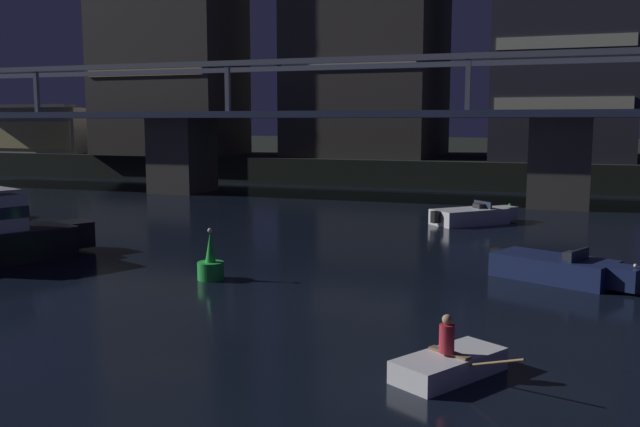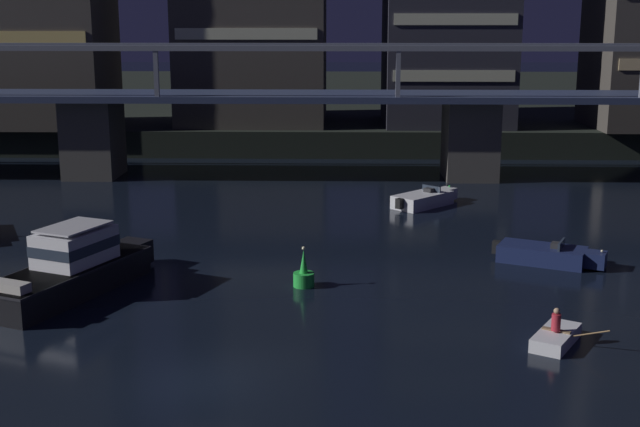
% 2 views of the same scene
% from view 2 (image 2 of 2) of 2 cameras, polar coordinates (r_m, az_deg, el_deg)
% --- Properties ---
extents(ground_plane, '(400.00, 400.00, 0.00)m').
position_cam_2_polar(ground_plane, '(27.21, -7.89, -11.25)').
color(ground_plane, black).
extents(far_riverbank, '(240.00, 80.00, 2.20)m').
position_cam_2_polar(far_riverbank, '(108.34, -0.88, 7.70)').
color(far_riverbank, black).
rests_on(far_riverbank, ground).
extents(river_bridge, '(86.80, 6.40, 9.38)m').
position_cam_2_polar(river_bridge, '(60.33, -2.69, 6.42)').
color(river_bridge, '#4C4944').
rests_on(river_bridge, ground).
extents(cabin_cruiser_near_left, '(5.59, 9.23, 2.79)m').
position_cam_2_polar(cabin_cruiser_near_left, '(36.55, -16.39, -3.54)').
color(cabin_cruiser_near_left, black).
rests_on(cabin_cruiser_near_left, ground).
extents(speedboat_near_center, '(5.01, 3.26, 1.16)m').
position_cam_2_polar(speedboat_near_center, '(40.72, 15.04, -2.70)').
color(speedboat_near_center, '#19234C').
rests_on(speedboat_near_center, ground).
extents(speedboat_mid_right, '(4.36, 4.42, 1.16)m').
position_cam_2_polar(speedboat_mid_right, '(51.78, 7.07, 0.97)').
color(speedboat_mid_right, silver).
rests_on(speedboat_mid_right, ground).
extents(channel_buoy, '(0.90, 0.90, 1.76)m').
position_cam_2_polar(channel_buoy, '(35.99, -1.10, -4.21)').
color(channel_buoy, green).
rests_on(channel_buoy, ground).
extents(dinghy_with_paddler, '(2.71, 2.80, 1.36)m').
position_cam_2_polar(dinghy_with_paddler, '(30.97, 15.62, -8.00)').
color(dinghy_with_paddler, silver).
rests_on(dinghy_with_paddler, ground).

